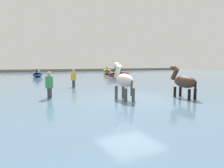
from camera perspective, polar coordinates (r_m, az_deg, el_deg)
The scene contains 11 objects.
ground_plane at distance 8.74m, azimuth 5.42°, elevation -7.15°, with size 120.00×120.00×0.00m, color #666051.
water_surface at distance 17.80m, azimuth -12.83°, elevation -0.00°, with size 90.00×90.00×0.43m, color slate.
horse_lead_pinto at distance 8.46m, azimuth 3.43°, elevation 0.78°, with size 0.68×1.90×2.05m.
horse_trailing_dark_bay at distance 9.38m, azimuth 20.28°, elevation 0.33°, with size 0.62×1.75×1.89m.
boat_mid_channel at distance 25.79m, azimuth -20.92°, elevation 2.65°, with size 1.98×3.32×1.06m.
boat_mid_outer at distance 22.97m, azimuth 2.16°, elevation 2.73°, with size 3.39×1.60×1.12m.
boat_near_starboard at distance 31.02m, azimuth -1.47°, elevation 3.56°, with size 2.83×4.08×1.17m.
boat_far_inshore at distance 37.35m, azimuth 1.54°, elevation 3.94°, with size 3.94×3.09×1.20m.
person_spectator_far at distance 9.29m, azimuth -17.87°, elevation -1.20°, with size 0.37×0.29×1.63m.
person_onlooker_left at distance 13.48m, azimuth -11.20°, elevation 1.03°, with size 0.38×0.35×1.63m.
far_shoreline at distance 43.97m, azimuth -22.31°, elevation 3.41°, with size 80.00×2.40×1.01m, color gray.
Camera 1 is at (-4.77, -7.06, 1.94)m, focal length 31.19 mm.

